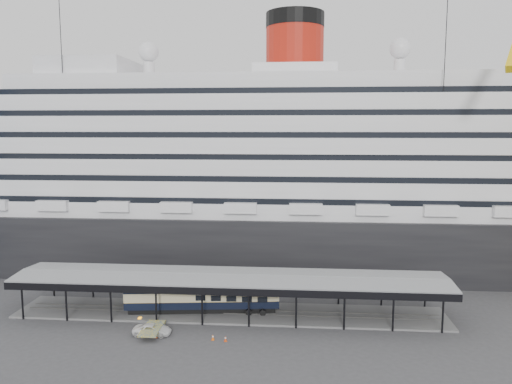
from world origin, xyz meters
TOP-DOWN VIEW (x-y plane):
  - ground at (0.00, 0.00)m, footprint 200.00×200.00m
  - cruise_ship at (0.05, 32.00)m, footprint 130.00×30.00m
  - platform_canopy at (0.00, 5.00)m, footprint 56.00×9.18m
  - port_truck at (-8.20, -2.51)m, footprint 4.49×2.10m
  - pullman_carriage at (-3.64, 5.00)m, footprint 20.19×4.90m
  - traffic_cone_left at (-7.51, -3.24)m, footprint 0.48×0.48m
  - traffic_cone_mid at (-0.85, -3.35)m, footprint 0.37×0.37m
  - traffic_cone_right at (0.65, -3.59)m, footprint 0.44×0.44m

SIDE VIEW (x-z plane):
  - ground at x=0.00m, z-range 0.00..0.00m
  - traffic_cone_right at x=0.65m, z-range 0.00..0.66m
  - traffic_cone_mid at x=-0.85m, z-range 0.00..0.69m
  - traffic_cone_left at x=-7.51m, z-range 0.00..0.72m
  - port_truck at x=-8.20m, z-range 0.00..1.24m
  - platform_canopy at x=0.00m, z-range -0.29..5.01m
  - pullman_carriage at x=-3.64m, z-range -7.42..12.24m
  - cruise_ship at x=0.05m, z-range -3.60..40.30m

